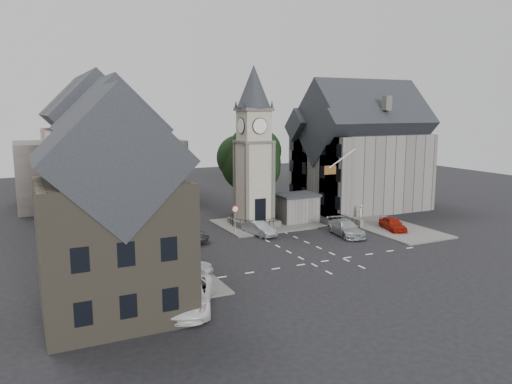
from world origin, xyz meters
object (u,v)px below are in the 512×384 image
pedestrian (361,213)px  clock_tower (254,147)px  stone_shelter (297,208)px  car_west_blue (164,251)px  car_east_red (393,224)px

pedestrian → clock_tower: bearing=-43.9°
stone_shelter → car_west_blue: size_ratio=1.13×
clock_tower → car_west_blue: 15.48m
stone_shelter → car_west_blue: stone_shelter is taller
clock_tower → stone_shelter: (4.80, -0.49, -6.57)m
clock_tower → stone_shelter: 8.15m
clock_tower → car_east_red: bearing=-34.6°
clock_tower → stone_shelter: bearing=-5.8°
clock_tower → car_east_red: size_ratio=4.12×
car_east_red → clock_tower: bearing=161.2°
car_west_blue → pedestrian: pedestrian is taller
stone_shelter → car_east_red: 10.04m
clock_tower → car_east_red: (11.50, -7.92, -7.45)m
car_west_blue → car_east_red: 23.01m
car_west_blue → car_east_red: (23.00, -0.74, 0.03)m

